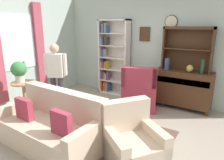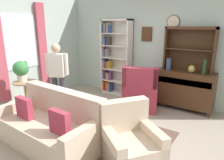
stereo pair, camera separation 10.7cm
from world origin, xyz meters
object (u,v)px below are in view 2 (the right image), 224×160
object	(u,v)px
couch_floral	(51,127)
plant_stand	(26,94)
book_stack	(90,105)
sideboard	(184,88)
sideboard_hutch	(190,43)
armchair_floral	(130,144)
potted_plant_large	(21,70)
person_reading	(58,73)
coffee_table	(97,110)
vase_tall	(169,64)
bookshelf	(114,59)
bottle_wine	(204,67)
wingback_chair	(140,94)
vase_round	(192,69)

from	to	relation	value
couch_floral	plant_stand	distance (m)	1.57
plant_stand	book_stack	bearing A→B (deg)	10.10
sideboard	couch_floral	world-z (taller)	sideboard
sideboard_hutch	plant_stand	size ratio (longest dim) A/B	1.48
sideboard	armchair_floral	xyz separation A→B (m)	(-0.10, -2.43, -0.22)
potted_plant_large	sideboard_hutch	bearing A→B (deg)	38.37
armchair_floral	person_reading	bearing A→B (deg)	162.35
sideboard_hutch	coffee_table	world-z (taller)	sideboard_hutch
sideboard_hutch	coffee_table	xyz separation A→B (m)	(-1.18, -1.95, -1.21)
coffee_table	armchair_floral	bearing A→B (deg)	-28.60
sideboard	vase_tall	xyz separation A→B (m)	(-0.39, -0.08, 0.55)
bookshelf	sideboard	bearing A→B (deg)	-2.39
bottle_wine	coffee_table	size ratio (longest dim) A/B	0.40
plant_stand	potted_plant_large	world-z (taller)	potted_plant_large
couch_floral	bottle_wine	bearing A→B (deg)	55.63
couch_floral	sideboard	bearing A→B (deg)	62.52
person_reading	coffee_table	size ratio (longest dim) A/B	1.95
bookshelf	couch_floral	bearing A→B (deg)	-77.91
bookshelf	book_stack	world-z (taller)	bookshelf
vase_tall	bookshelf	bearing A→B (deg)	174.27
vase_tall	sideboard_hutch	bearing A→B (deg)	25.89
sideboard	wingback_chair	bearing A→B (deg)	-145.54
vase_round	couch_floral	xyz separation A→B (m)	(-1.56, -2.69, -0.69)
vase_tall	armchair_floral	xyz separation A→B (m)	(0.29, -2.35, -0.77)
person_reading	coffee_table	bearing A→B (deg)	-6.70
bottle_wine	coffee_table	bearing A→B (deg)	-131.84
potted_plant_large	wingback_chair	bearing A→B (deg)	38.05
wingback_chair	person_reading	xyz separation A→B (m)	(-1.55, -1.12, 0.52)
couch_floral	potted_plant_large	bearing A→B (deg)	160.97
vase_round	coffee_table	size ratio (longest dim) A/B	0.21
bottle_wine	person_reading	bearing A→B (deg)	-150.00
armchair_floral	person_reading	world-z (taller)	person_reading
sideboard_hutch	potted_plant_large	xyz separation A→B (m)	(-2.95, -2.34, -0.55)
sideboard_hutch	plant_stand	bearing A→B (deg)	-141.33
wingback_chair	potted_plant_large	xyz separation A→B (m)	(-2.10, -1.65, 0.62)
armchair_floral	plant_stand	size ratio (longest dim) A/B	1.45
person_reading	coffee_table	world-z (taller)	person_reading
vase_round	person_reading	bearing A→B (deg)	-147.15
sideboard_hutch	book_stack	distance (m)	2.64
sideboard_hutch	armchair_floral	bearing A→B (deg)	-92.32
sideboard_hutch	book_stack	bearing A→B (deg)	-122.18
vase_round	plant_stand	world-z (taller)	vase_round
bookshelf	wingback_chair	xyz separation A→B (m)	(1.19, -0.67, -0.64)
potted_plant_large	couch_floral	bearing A→B (deg)	-19.03
potted_plant_large	coffee_table	xyz separation A→B (m)	(1.77, 0.39, -0.65)
vase_round	coffee_table	xyz separation A→B (m)	(-1.31, -1.78, -0.65)
vase_round	bottle_wine	xyz separation A→B (m)	(0.26, -0.02, 0.07)
wingback_chair	book_stack	size ratio (longest dim) A/B	5.15
vase_round	person_reading	distance (m)	3.01
vase_tall	person_reading	bearing A→B (deg)	-141.13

